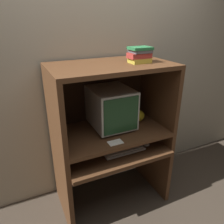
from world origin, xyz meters
TOP-DOWN VIEW (x-y plane):
  - ground_plane at (0.00, 0.00)m, footprint 12.00×12.00m
  - wall_back at (0.00, 0.68)m, footprint 6.00×0.06m
  - desk_base at (0.00, 0.27)m, footprint 1.04×0.66m
  - desk_monitor_shelf at (0.00, 0.31)m, footprint 1.04×0.62m
  - hutch_upper at (0.00, 0.35)m, footprint 1.04×0.62m
  - crt_monitor at (0.03, 0.38)m, footprint 0.36×0.44m
  - keyboard at (0.07, 0.17)m, footprint 0.39×0.14m
  - mouse at (0.31, 0.16)m, footprint 0.06×0.04m
  - snack_bag at (0.32, 0.36)m, footprint 0.14×0.11m
  - book_stack at (0.23, 0.24)m, footprint 0.19×0.15m
  - paper_card at (-0.07, 0.08)m, footprint 0.12×0.08m

SIDE VIEW (x-z plane):
  - ground_plane at x=0.00m, z-range 0.00..0.00m
  - desk_base at x=0.00m, z-range 0.10..0.73m
  - keyboard at x=0.07m, z-range 0.63..0.66m
  - mouse at x=0.31m, z-range 0.63..0.66m
  - desk_monitor_shelf at x=0.00m, z-range 0.68..0.86m
  - paper_card at x=-0.07m, z-range 0.81..0.81m
  - snack_bag at x=0.32m, z-range 0.81..0.93m
  - crt_monitor at x=0.03m, z-range 0.82..1.19m
  - hutch_upper at x=0.00m, z-range 0.92..1.53m
  - wall_back at x=0.00m, z-range 0.00..2.60m
  - book_stack at x=0.23m, z-range 1.43..1.56m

